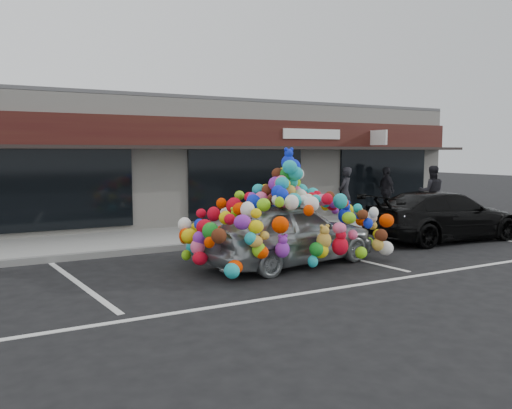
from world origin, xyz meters
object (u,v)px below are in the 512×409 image
toy_car (289,226)px  pedestrian_c (386,191)px  black_sedan (443,216)px  pedestrian_a (345,193)px  pedestrian_b (432,192)px

toy_car → pedestrian_c: 8.99m
black_sedan → pedestrian_c: size_ratio=2.68×
pedestrian_a → pedestrian_b: (3.05, -1.09, 0.02)m
black_sedan → pedestrian_b: size_ratio=2.58×
black_sedan → pedestrian_a: bearing=9.1°
pedestrian_b → toy_car: bearing=56.7°
pedestrian_b → pedestrian_c: (-0.76, 1.54, -0.04)m
pedestrian_c → toy_car: bearing=-43.4°
black_sedan → pedestrian_b: (2.63, 2.93, 0.39)m
pedestrian_b → pedestrian_c: 1.72m
pedestrian_a → pedestrian_c: bearing=158.3°
toy_car → pedestrian_b: 8.91m
black_sedan → pedestrian_c: pedestrian_c is taller
pedestrian_b → black_sedan: bearing=81.1°
toy_car → pedestrian_a: toy_car is taller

